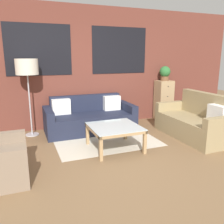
% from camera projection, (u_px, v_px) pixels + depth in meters
% --- Properties ---
extents(ground_plane, '(16.00, 16.00, 0.00)m').
position_uv_depth(ground_plane, '(123.00, 166.00, 3.69)').
color(ground_plane, brown).
extents(wall_back_brick, '(8.40, 0.09, 2.80)m').
position_uv_depth(wall_back_brick, '(82.00, 67.00, 5.58)').
color(wall_back_brick, brown).
rests_on(wall_back_brick, ground_plane).
extents(rug, '(2.02, 1.55, 0.00)m').
position_uv_depth(rug, '(105.00, 139.00, 4.88)').
color(rug, beige).
rests_on(rug, ground_plane).
extents(couch_dark, '(1.99, 0.88, 0.78)m').
position_uv_depth(couch_dark, '(90.00, 119.00, 5.41)').
color(couch_dark, '#1E2338').
rests_on(couch_dark, ground_plane).
extents(settee_vintage, '(0.80, 1.68, 0.92)m').
position_uv_depth(settee_vintage, '(195.00, 123.00, 4.97)').
color(settee_vintage, '#99845B').
rests_on(settee_vintage, ground_plane).
extents(coffee_table, '(0.88, 0.88, 0.44)m').
position_uv_depth(coffee_table, '(115.00, 129.00, 4.30)').
color(coffee_table, silver).
rests_on(coffee_table, ground_plane).
extents(floor_lamp, '(0.45, 0.45, 1.62)m').
position_uv_depth(floor_lamp, '(27.00, 69.00, 4.82)').
color(floor_lamp, '#B2B2B7').
rests_on(floor_lamp, ground_plane).
extents(drawer_cabinet, '(0.41, 0.37, 1.04)m').
position_uv_depth(drawer_cabinet, '(164.00, 100.00, 6.31)').
color(drawer_cabinet, tan).
rests_on(drawer_cabinet, ground_plane).
extents(potted_plant, '(0.28, 0.28, 0.37)m').
position_uv_depth(potted_plant, '(165.00, 73.00, 6.14)').
color(potted_plant, brown).
rests_on(potted_plant, drawer_cabinet).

